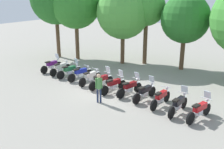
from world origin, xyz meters
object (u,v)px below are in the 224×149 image
at_px(motorcycle_4, 90,77).
at_px(person_0, 99,86).
at_px(motorcycle_6, 114,84).
at_px(motorcycle_1, 61,68).
at_px(motorcycle_3, 81,73).
at_px(motorcycle_7, 130,87).
at_px(motorcycle_2, 70,70).
at_px(motorcycle_5, 102,80).
at_px(motorcycle_8, 145,92).
at_px(tree_3, 147,7).
at_px(tree_1, 76,4).
at_px(tree_4, 185,19).
at_px(motorcycle_0, 52,65).
at_px(motorcycle_9, 161,98).
at_px(motorcycle_11, 200,110).
at_px(tree_2, 123,12).
at_px(motorcycle_10, 179,104).

height_order(motorcycle_4, person_0, person_0).
bearing_deg(motorcycle_6, motorcycle_4, 92.49).
distance_m(motorcycle_1, person_0, 6.44).
bearing_deg(motorcycle_3, motorcycle_7, -83.98).
height_order(motorcycle_2, motorcycle_5, same).
bearing_deg(motorcycle_8, motorcycle_6, 98.21).
xyz_separation_m(motorcycle_3, motorcycle_7, (4.44, -0.75, 0.01)).
bearing_deg(motorcycle_4, tree_3, -1.71).
xyz_separation_m(motorcycle_4, person_0, (2.34, -2.38, 0.53)).
xyz_separation_m(motorcycle_1, motorcycle_7, (6.66, -1.08, 0.01)).
distance_m(motorcycle_7, tree_1, 11.23).
bearing_deg(motorcycle_5, tree_4, -12.86).
height_order(motorcycle_1, motorcycle_7, motorcycle_7).
bearing_deg(motorcycle_6, motorcycle_5, 92.39).
height_order(motorcycle_0, motorcycle_9, motorcycle_0).
bearing_deg(motorcycle_4, motorcycle_9, -93.61).
xyz_separation_m(motorcycle_2, motorcycle_7, (5.54, -0.86, 0.00)).
xyz_separation_m(motorcycle_0, motorcycle_1, (1.11, -0.19, -0.01)).
xyz_separation_m(motorcycle_3, tree_4, (5.48, 6.54, 3.64)).
height_order(motorcycle_7, motorcycle_9, motorcycle_7).
height_order(tree_3, tree_4, tree_3).
bearing_deg(motorcycle_11, motorcycle_4, 95.97).
relative_size(motorcycle_1, motorcycle_2, 1.03).
bearing_deg(motorcycle_8, person_0, 140.98).
distance_m(motorcycle_1, tree_2, 7.17).
height_order(motorcycle_6, tree_4, tree_4).
bearing_deg(motorcycle_11, motorcycle_8, 92.77).
xyz_separation_m(motorcycle_1, motorcycle_10, (9.99, -1.97, 0.01)).
bearing_deg(motorcycle_5, motorcycle_6, -91.49).
bearing_deg(motorcycle_0, motorcycle_10, -96.78).
bearing_deg(tree_2, tree_1, -169.16).
bearing_deg(motorcycle_4, tree_4, -26.28).
height_order(motorcycle_4, motorcycle_7, motorcycle_7).
relative_size(tree_3, tree_4, 1.08).
xyz_separation_m(motorcycle_6, motorcycle_7, (1.11, 0.08, 0.00)).
bearing_deg(motorcycle_5, motorcycle_3, 87.32).
distance_m(motorcycle_4, tree_3, 8.31).
distance_m(motorcycle_7, motorcycle_8, 1.13).
bearing_deg(motorcycle_7, motorcycle_2, 96.68).
bearing_deg(tree_2, motorcycle_7, -57.52).
height_order(tree_1, tree_4, tree_1).
relative_size(motorcycle_11, tree_3, 0.32).
bearing_deg(motorcycle_0, tree_1, 14.61).
bearing_deg(tree_1, motorcycle_3, -49.57).
xyz_separation_m(tree_2, tree_4, (5.15, 0.84, -0.36)).
height_order(motorcycle_8, tree_4, tree_4).
height_order(motorcycle_10, motorcycle_11, same).
bearing_deg(tree_4, tree_1, -169.99).
relative_size(motorcycle_8, motorcycle_9, 0.99).
relative_size(motorcycle_1, tree_3, 0.33).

